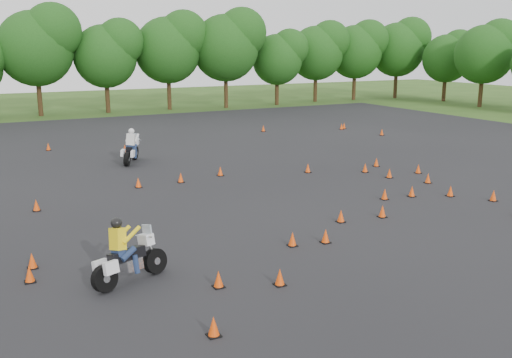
% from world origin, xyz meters
% --- Properties ---
extents(ground, '(140.00, 140.00, 0.00)m').
position_xyz_m(ground, '(0.00, 0.00, 0.00)').
color(ground, '#2D5119').
rests_on(ground, ground).
extents(asphalt_pad, '(62.00, 62.00, 0.00)m').
position_xyz_m(asphalt_pad, '(0.00, 6.00, 0.01)').
color(asphalt_pad, black).
rests_on(asphalt_pad, ground).
extents(treeline, '(86.87, 32.55, 10.73)m').
position_xyz_m(treeline, '(2.90, 35.35, 4.69)').
color(treeline, '#1A4614').
rests_on(treeline, ground).
extents(traffic_cones, '(36.98, 33.02, 0.45)m').
position_xyz_m(traffic_cones, '(0.01, 5.43, 0.23)').
color(traffic_cones, '#EA4709').
rests_on(traffic_cones, asphalt_pad).
extents(rider_yellow, '(2.53, 1.57, 1.87)m').
position_xyz_m(rider_yellow, '(-6.50, -1.06, 0.94)').
color(rider_yellow, yellow).
rests_on(rider_yellow, ground).
extents(rider_white, '(1.94, 2.62, 1.98)m').
position_xyz_m(rider_white, '(-2.02, 15.27, 0.99)').
color(rider_white, silver).
rests_on(rider_white, ground).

